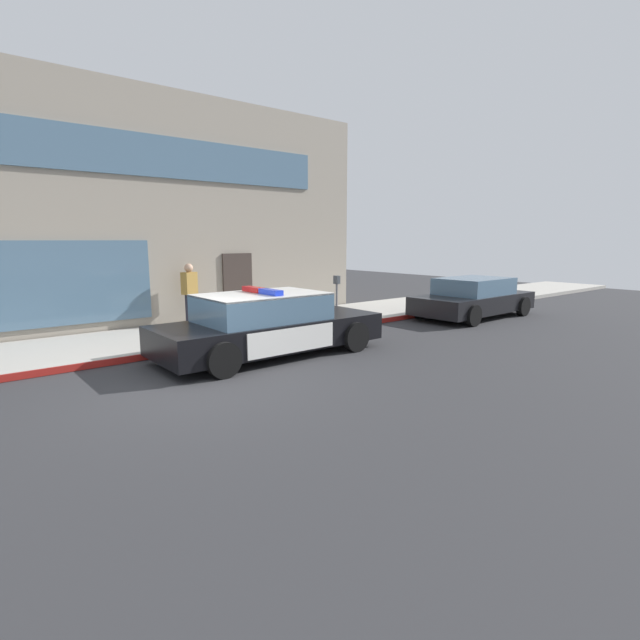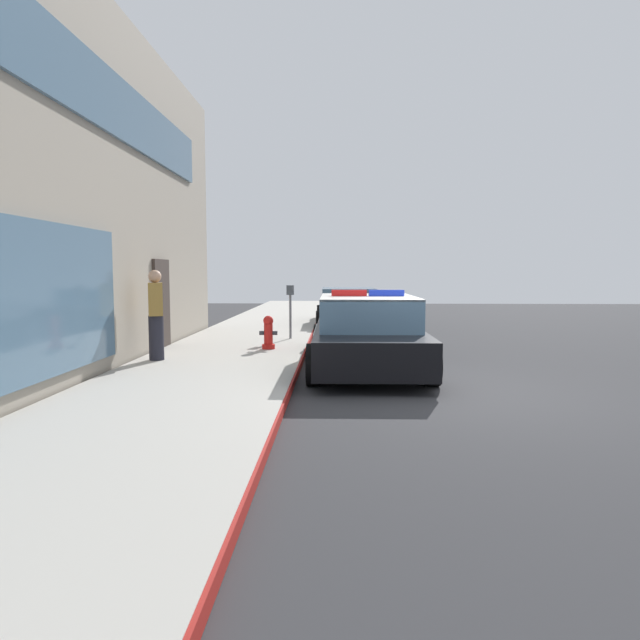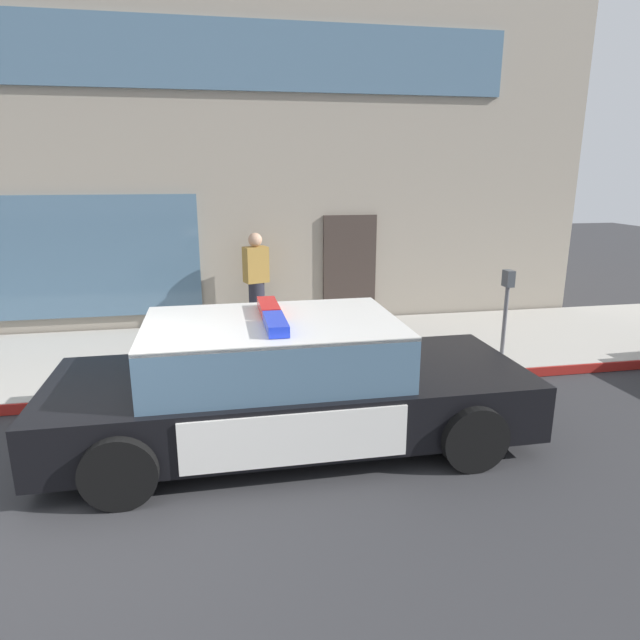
{
  "view_description": "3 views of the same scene",
  "coord_description": "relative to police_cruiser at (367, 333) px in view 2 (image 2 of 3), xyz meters",
  "views": [
    {
      "loc": [
        -3.35,
        -7.53,
        2.52
      ],
      "look_at": [
        4.06,
        1.62,
        0.53
      ],
      "focal_mm": 26.85,
      "sensor_mm": 36.0,
      "label": 1
    },
    {
      "loc": [
        -8.29,
        1.73,
        1.83
      ],
      "look_at": [
        1.87,
        2.04,
        0.95
      ],
      "focal_mm": 31.53,
      "sensor_mm": 36.0,
      "label": 2
    },
    {
      "loc": [
        1.57,
        -4.34,
        2.89
      ],
      "look_at": [
        2.86,
        2.53,
        0.99
      ],
      "focal_mm": 30.91,
      "sensor_mm": 36.0,
      "label": 3
    }
  ],
  "objects": [
    {
      "name": "ground",
      "position": [
        -2.24,
        -1.17,
        -0.68
      ],
      "size": [
        48.0,
        48.0,
        0.0
      ],
      "primitive_type": "plane",
      "color": "#303033"
    },
    {
      "name": "sidewalk",
      "position": [
        -2.24,
        2.85,
        -0.61
      ],
      "size": [
        48.0,
        3.16,
        0.15
      ],
      "primitive_type": "cube",
      "color": "#B2ADA3",
      "rests_on": "ground"
    },
    {
      "name": "curb_red_paint",
      "position": [
        -2.24,
        1.25,
        -0.61
      ],
      "size": [
        28.8,
        0.04,
        0.14
      ],
      "primitive_type": "cube",
      "color": "maroon",
      "rests_on": "ground"
    },
    {
      "name": "police_cruiser",
      "position": [
        0.0,
        0.0,
        0.0
      ],
      "size": [
        5.06,
        2.14,
        1.49
      ],
      "rotation": [
        0.0,
        0.0,
        0.01
      ],
      "color": "black",
      "rests_on": "ground"
    },
    {
      "name": "fire_hydrant",
      "position": [
        1.58,
        2.06,
        -0.18
      ],
      "size": [
        0.34,
        0.39,
        0.73
      ],
      "color": "red",
      "rests_on": "sidewalk"
    },
    {
      "name": "car_down_street",
      "position": [
        8.08,
        0.2,
        -0.05
      ],
      "size": [
        4.61,
        2.19,
        1.29
      ],
      "rotation": [
        0.0,
        0.0,
        0.03
      ],
      "color": "black",
      "rests_on": "ground"
    },
    {
      "name": "pedestrian_on_sidewalk",
      "position": [
        -0.02,
        4.0,
        0.33
      ],
      "size": [
        0.46,
        0.37,
        1.71
      ],
      "rotation": [
        0.0,
        0.0,
        1.89
      ],
      "color": "#23232D",
      "rests_on": "sidewalk"
    },
    {
      "name": "parking_meter",
      "position": [
        3.49,
        1.74,
        0.4
      ],
      "size": [
        0.12,
        0.18,
        1.34
      ],
      "color": "slate",
      "rests_on": "sidewalk"
    }
  ]
}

